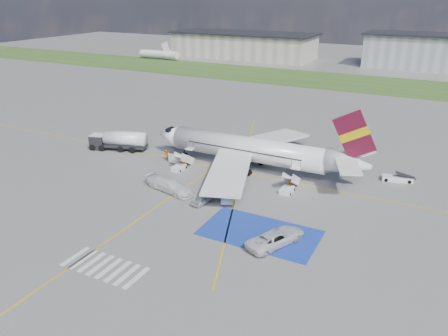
{
  "coord_description": "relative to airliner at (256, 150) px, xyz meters",
  "views": [
    {
      "loc": [
        27.22,
        -46.52,
        27.02
      ],
      "look_at": [
        0.6,
        4.74,
        3.5
      ],
      "focal_mm": 35.0,
      "sensor_mm": 36.0,
      "label": 1
    }
  ],
  "objects": [
    {
      "name": "ground",
      "position": [
        -1.51,
        -14.0,
        -3.39
      ],
      "size": [
        400.0,
        400.0,
        0.0
      ],
      "primitive_type": "plane",
      "color": "#60605E",
      "rests_on": "ground"
    },
    {
      "name": "grass_strip",
      "position": [
        -1.51,
        81.0,
        -3.39
      ],
      "size": [
        400.0,
        30.0,
        0.01
      ],
      "primitive_type": "cube",
      "color": "#2D4C1E",
      "rests_on": "ground"
    },
    {
      "name": "taxiway_line_main",
      "position": [
        -1.51,
        -2.0,
        -3.39
      ],
      "size": [
        120.0,
        0.2,
        0.01
      ],
      "primitive_type": "cube",
      "color": "gold",
      "rests_on": "ground"
    },
    {
      "name": "taxiway_line_cross",
      "position": [
        -6.51,
        -24.0,
        -3.39
      ],
      "size": [
        0.2,
        60.0,
        0.01
      ],
      "primitive_type": "cube",
      "color": "gold",
      "rests_on": "ground"
    },
    {
      "name": "taxiway_line_diag",
      "position": [
        -1.51,
        -2.0,
        -3.39
      ],
      "size": [
        20.71,
        56.45,
        0.01
      ],
      "primitive_type": "cube",
      "rotation": [
        0.0,
        0.0,
        0.35
      ],
      "color": "gold",
      "rests_on": "ground"
    },
    {
      "name": "staging_box",
      "position": [
        8.49,
        -18.0,
        -3.39
      ],
      "size": [
        14.0,
        8.0,
        0.01
      ],
      "primitive_type": "cube",
      "color": "#193396",
      "rests_on": "ground"
    },
    {
      "name": "crosswalk",
      "position": [
        -3.31,
        -32.0,
        -3.39
      ],
      "size": [
        9.0,
        4.0,
        0.01
      ],
      "color": "silver",
      "rests_on": "ground"
    },
    {
      "name": "terminal_west",
      "position": [
        -56.51,
        116.0,
        1.61
      ],
      "size": [
        60.0,
        22.0,
        10.0
      ],
      "primitive_type": "cube",
      "color": "gray",
      "rests_on": "ground"
    },
    {
      "name": "terminal_centre",
      "position": [
        18.49,
        121.0,
        2.61
      ],
      "size": [
        48.0,
        18.0,
        12.0
      ],
      "primitive_type": "cube",
      "color": "gray",
      "rests_on": "ground"
    },
    {
      "name": "airliner",
      "position": [
        0.0,
        0.0,
        0.0
      ],
      "size": [
        36.81,
        32.95,
        11.92
      ],
      "color": "silver",
      "rests_on": "ground"
    },
    {
      "name": "airstairs_fwd",
      "position": [
        -11.01,
        -5.3,
        -2.77
      ],
      "size": [
        1.9,
        5.2,
        3.6
      ],
      "color": "silver",
      "rests_on": "ground"
    },
    {
      "name": "airstairs_aft",
      "position": [
        7.49,
        -5.3,
        -2.77
      ],
      "size": [
        1.9,
        5.2,
        3.6
      ],
      "color": "silver",
      "rests_on": "ground"
    },
    {
      "name": "fuel_tanker",
      "position": [
        -25.95,
        -2.58,
        -1.91
      ],
      "size": [
        10.66,
        5.68,
        3.53
      ],
      "rotation": [
        0.0,
        0.0,
        0.3
      ],
      "color": "black",
      "rests_on": "ground"
    },
    {
      "name": "gpu_cart",
      "position": [
        -13.1,
        -3.3,
        -2.55
      ],
      "size": [
        2.45,
        1.78,
        1.88
      ],
      "rotation": [
        0.0,
        0.0,
        -0.16
      ],
      "color": "silver",
      "rests_on": "ground"
    },
    {
      "name": "belt_loader",
      "position": [
        21.1,
        5.95,
        -3.03
      ],
      "size": [
        4.99,
        2.78,
        1.44
      ],
      "rotation": [
        0.0,
        0.0,
        0.27
      ],
      "color": "silver",
      "rests_on": "ground"
    },
    {
      "name": "car_silver_a",
      "position": [
        -1.61,
        -14.24,
        -2.71
      ],
      "size": [
        1.94,
        4.12,
        1.36
      ],
      "primitive_type": "imported",
      "rotation": [
        0.0,
        0.0,
        3.06
      ],
      "color": "#B9BCC1",
      "rests_on": "ground"
    },
    {
      "name": "car_silver_b",
      "position": [
        0.85,
        -11.66,
        -2.57
      ],
      "size": [
        3.81,
        5.22,
        1.64
      ],
      "primitive_type": "imported",
      "rotation": [
        0.0,
        0.0,
        3.61
      ],
      "color": "#AAADB1",
      "rests_on": "ground"
    },
    {
      "name": "van_white_a",
      "position": [
        11.08,
        -19.48,
        -2.29
      ],
      "size": [
        4.88,
        6.46,
        2.2
      ],
      "primitive_type": "imported",
      "rotation": [
        0.0,
        0.0,
        2.72
      ],
      "color": "silver",
      "rests_on": "ground"
    },
    {
      "name": "van_white_b",
      "position": [
        -7.83,
        -13.04,
        -2.16
      ],
      "size": [
        6.73,
        3.99,
        2.47
      ],
      "primitive_type": "imported",
      "rotation": [
        0.0,
        0.0,
        1.33
      ],
      "color": "silver",
      "rests_on": "ground"
    },
    {
      "name": "crew_fwd",
      "position": [
        -10.67,
        -4.48,
        -2.57
      ],
      "size": [
        0.71,
        0.68,
        1.64
      ],
      "primitive_type": "imported",
      "rotation": [
        0.0,
        0.0,
        0.7
      ],
      "color": "orange",
      "rests_on": "ground"
    },
    {
      "name": "crew_nose",
      "position": [
        -15.18,
        -3.15,
        -2.44
      ],
      "size": [
        1.17,
        1.14,
        1.9
      ],
      "primitive_type": "imported",
      "rotation": [
        0.0,
        0.0,
        -0.66
      ],
      "color": "orange",
      "rests_on": "ground"
    },
    {
      "name": "crew_aft",
      "position": [
        7.67,
        -4.57,
        -2.46
      ],
      "size": [
        0.73,
        1.17,
        1.86
      ],
      "primitive_type": "imported",
      "rotation": [
        0.0,
        0.0,
        1.85
      ],
      "color": "orange",
      "rests_on": "ground"
    }
  ]
}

